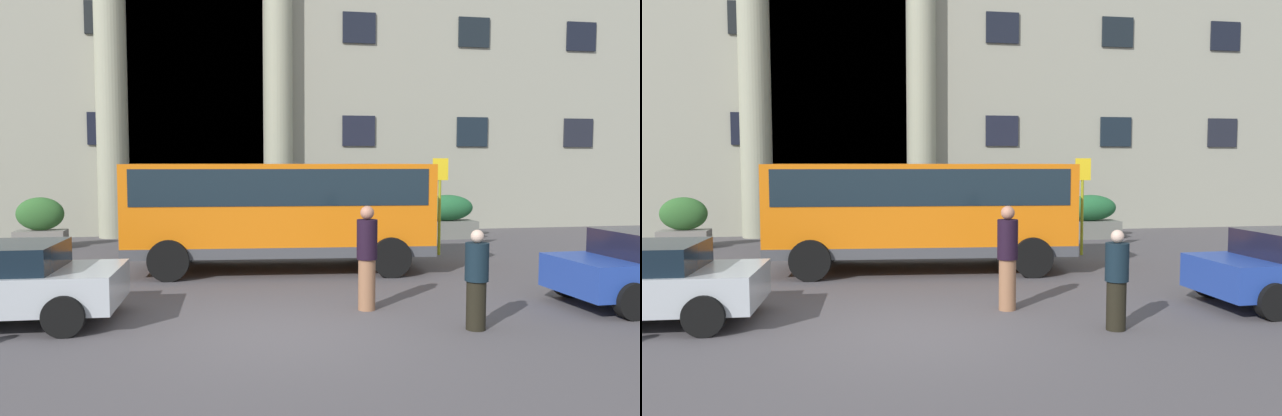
{
  "view_description": "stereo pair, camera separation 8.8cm",
  "coord_description": "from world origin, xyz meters",
  "views": [
    {
      "loc": [
        -1.01,
        -9.01,
        2.59
      ],
      "look_at": [
        1.62,
        5.47,
        1.47
      ],
      "focal_mm": 34.52,
      "sensor_mm": 36.0,
      "label": 1
    },
    {
      "loc": [
        -0.92,
        -9.03,
        2.59
      ],
      "look_at": [
        1.62,
        5.47,
        1.47
      ],
      "focal_mm": 34.52,
      "sensor_mm": 36.0,
      "label": 2
    }
  ],
  "objects": [
    {
      "name": "ground_plane",
      "position": [
        0.0,
        0.0,
        -0.06
      ],
      "size": [
        80.0,
        64.0,
        0.12
      ],
      "primitive_type": "cube",
      "color": "#4A464A"
    },
    {
      "name": "bus_stop_sign",
      "position": [
        5.25,
        7.0,
        1.65
      ],
      "size": [
        0.44,
        0.08,
        2.67
      ],
      "color": "#989D1D",
      "rests_on": "ground_plane"
    },
    {
      "name": "pedestrian_woman_dark_dress",
      "position": [
        1.68,
        1.24,
        0.93
      ],
      "size": [
        0.36,
        0.36,
        1.82
      ],
      "rotation": [
        0.0,
        0.0,
        1.01
      ],
      "color": "#8B5D40",
      "rests_on": "ground_plane"
    },
    {
      "name": "hedge_planter_west",
      "position": [
        -5.93,
        10.28,
        0.74
      ],
      "size": [
        1.42,
        0.74,
        1.53
      ],
      "color": "slate",
      "rests_on": "ground_plane"
    },
    {
      "name": "pedestrian_woman_with_bag",
      "position": [
        3.02,
        -0.29,
        0.77
      ],
      "size": [
        0.36,
        0.36,
        1.55
      ],
      "rotation": [
        0.0,
        0.0,
        1.48
      ],
      "color": "black",
      "rests_on": "ground_plane"
    },
    {
      "name": "orange_minibus",
      "position": [
        0.66,
        5.5,
        1.53
      ],
      "size": [
        7.15,
        3.22,
        2.53
      ],
      "rotation": [
        0.0,
        0.0,
        -0.09
      ],
      "color": "orange",
      "rests_on": "ground_plane"
    },
    {
      "name": "office_building_facade",
      "position": [
        -0.01,
        17.47,
        8.4
      ],
      "size": [
        33.12,
        9.76,
        16.81
      ],
      "color": "gray",
      "rests_on": "ground_plane"
    },
    {
      "name": "hedge_planter_entrance_left",
      "position": [
        6.91,
        10.57,
        0.7
      ],
      "size": [
        1.89,
        0.99,
        1.46
      ],
      "color": "slate",
      "rests_on": "ground_plane"
    }
  ]
}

